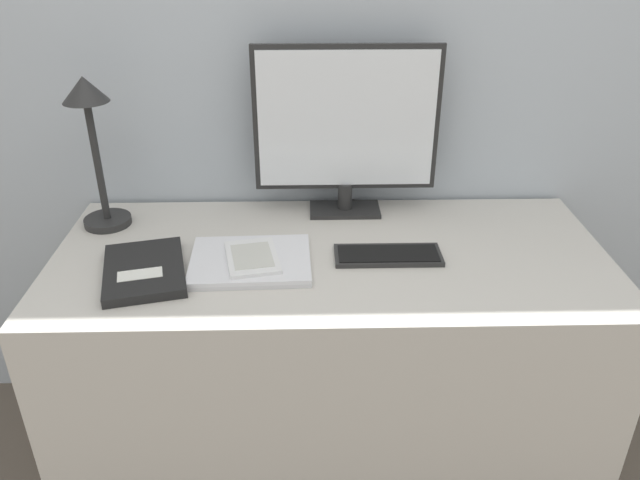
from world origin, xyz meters
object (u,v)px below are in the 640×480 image
keyboard (388,255)px  monitor (346,127)px  ereader (252,257)px  notebook (144,270)px  laptop (251,261)px  desk_lamp (92,131)px

keyboard → monitor: bearing=108.8°
ereader → notebook: (-0.26, -0.03, -0.01)m
notebook → laptop: bearing=9.0°
monitor → notebook: monitor is taller
laptop → desk_lamp: (-0.42, 0.24, 0.26)m
ereader → keyboard: bearing=5.9°
keyboard → notebook: bearing=-173.5°
keyboard → notebook: 0.60m
keyboard → ereader: size_ratio=1.39×
keyboard → laptop: size_ratio=0.89×
monitor → ereader: (-0.25, -0.31, -0.23)m
keyboard → laptop: bearing=-175.3°
laptop → desk_lamp: bearing=150.6°
laptop → ereader: size_ratio=1.55×
desk_lamp → notebook: 0.41m
laptop → notebook: size_ratio=1.01×
keyboard → desk_lamp: desk_lamp is taller
laptop → desk_lamp: 0.55m
ereader → notebook: ereader is taller
monitor → laptop: bearing=-129.7°
ereader → desk_lamp: size_ratio=0.47×
keyboard → ereader: 0.34m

